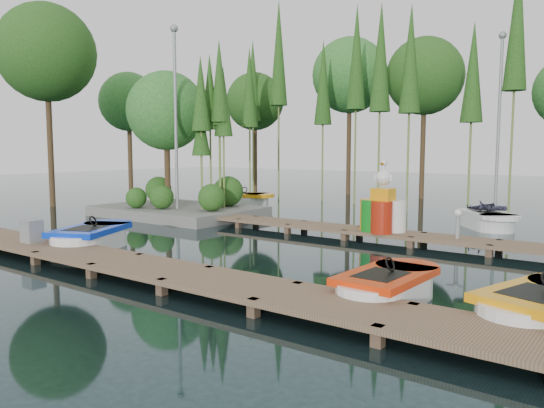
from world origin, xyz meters
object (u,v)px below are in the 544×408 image
Objects in this scene: boat_red at (387,288)px; drum_cluster at (383,211)px; utility_cabinet at (32,231)px; island at (177,136)px; yellow_barrel at (370,215)px; boat_yellow_far at (242,200)px; boat_blue at (92,239)px.

drum_cluster is (-2.60, 5.44, 0.66)m from boat_red.
utility_cabinet reaches higher than boat_red.
drum_cluster is (9.36, -0.95, -2.28)m from island.
boat_yellow_far is at bearing 151.71° from yellow_barrel.
island is at bearing 174.92° from yellow_barrel.
boat_blue is 11.03m from boat_yellow_far.
island is at bearing -80.81° from boat_yellow_far.
drum_cluster is at bearing -17.15° from boat_yellow_far.
utility_cabinet is 0.64× the size of yellow_barrel.
boat_blue is at bearing -136.03° from drum_cluster.
boat_blue reaches higher than utility_cabinet.
island reaches higher than boat_yellow_far.
utility_cabinet is 9.42m from drum_cluster.
utility_cabinet is (-9.06, -1.41, 0.34)m from boat_red.
boat_blue is 8.38m from boat_red.
boat_yellow_far reaches higher than boat_red.
boat_blue is at bearing -132.83° from yellow_barrel.
drum_cluster reaches higher than utility_cabinet.
boat_blue is 1.22× the size of boat_red.
island reaches higher than utility_cabinet.
boat_red is 6.40m from yellow_barrel.
yellow_barrel reaches higher than boat_blue.
drum_cluster is (6.46, 6.84, 0.32)m from utility_cabinet.
yellow_barrel is (5.31, 5.73, 0.47)m from boat_blue.
yellow_barrel is (8.79, -4.73, 0.44)m from boat_yellow_far.
drum_cluster is (9.26, -4.89, 0.59)m from boat_yellow_far.
yellow_barrel is at bearing -5.08° from island.
island is 3.26× the size of drum_cluster.
yellow_barrel is (-3.07, 5.59, 0.50)m from boat_red.
boat_yellow_far is 5.47× the size of utility_cabinet.
yellow_barrel is at bearing 161.60° from drum_cluster.
island is 4.88m from boat_yellow_far.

